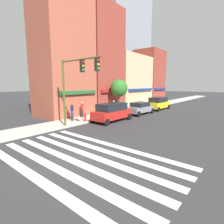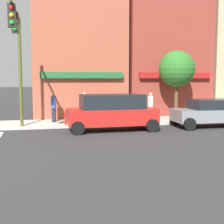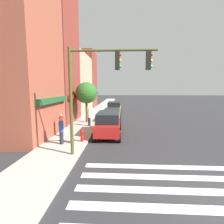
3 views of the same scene
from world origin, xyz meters
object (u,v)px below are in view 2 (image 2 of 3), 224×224
at_px(pedestrian_white_shirt, 151,106).
at_px(pedestrian_red_jacket, 85,105).
at_px(traffic_signal, 17,45).
at_px(pedestrian_blue_shirt, 54,107).
at_px(fire_hydrant, 66,117).
at_px(sedan_grey, 211,112).
at_px(street_tree, 177,69).
at_px(suv_red, 112,111).

height_order(pedestrian_white_shirt, pedestrian_red_jacket, same).
distance_m(traffic_signal, pedestrian_blue_shirt, 4.80).
distance_m(pedestrian_white_shirt, fire_hydrant, 5.28).
distance_m(sedan_grey, pedestrian_red_jacket, 7.75).
height_order(traffic_signal, street_tree, traffic_signal).
distance_m(traffic_signal, fire_hydrant, 4.82).
height_order(pedestrian_white_shirt, pedestrian_blue_shirt, same).
xyz_separation_m(pedestrian_blue_shirt, fire_hydrant, (0.66, -1.25, -0.46)).
distance_m(suv_red, fire_hydrant, 2.89).
xyz_separation_m(traffic_signal, fire_hydrant, (2.45, 1.73, -3.78)).
xyz_separation_m(sedan_grey, pedestrian_white_shirt, (-2.93, 2.14, 0.23)).
bearing_deg(traffic_signal, pedestrian_blue_shirt, 58.88).
xyz_separation_m(sedan_grey, pedestrian_blue_shirt, (-8.82, 2.95, 0.23)).
relative_size(traffic_signal, suv_red, 1.28).
relative_size(pedestrian_red_jacket, pedestrian_blue_shirt, 1.00).
bearing_deg(fire_hydrant, pedestrian_blue_shirt, 117.71).
height_order(traffic_signal, fire_hydrant, traffic_signal).
height_order(pedestrian_red_jacket, pedestrian_blue_shirt, same).
bearing_deg(pedestrian_blue_shirt, pedestrian_white_shirt, -178.40).
bearing_deg(pedestrian_red_jacket, street_tree, 124.53).
xyz_separation_m(traffic_signal, suv_red, (4.75, 0.03, -3.36)).
height_order(traffic_signal, pedestrian_red_jacket, traffic_signal).
bearing_deg(suv_red, pedestrian_red_jacket, 104.32).
bearing_deg(pedestrian_blue_shirt, fire_hydrant, 127.08).
height_order(sedan_grey, pedestrian_red_jacket, pedestrian_red_jacket).
bearing_deg(suv_red, pedestrian_white_shirt, 35.32).
bearing_deg(suv_red, fire_hydrant, 142.74).
bearing_deg(pedestrian_white_shirt, sedan_grey, -59.51).
distance_m(suv_red, pedestrian_red_jacket, 3.75).
height_order(sedan_grey, street_tree, street_tree).
relative_size(traffic_signal, pedestrian_white_shirt, 3.42).
bearing_deg(traffic_signal, street_tree, 16.27).
bearing_deg(street_tree, fire_hydrant, -171.35).
xyz_separation_m(suv_red, sedan_grey, (5.86, -0.00, -0.19)).
distance_m(fire_hydrant, street_tree, 7.83).
bearing_deg(sedan_grey, pedestrian_blue_shirt, 163.03).
bearing_deg(pedestrian_white_shirt, pedestrian_red_jacket, 136.00).
bearing_deg(street_tree, pedestrian_white_shirt, -161.79).
relative_size(suv_red, fire_hydrant, 5.61).
height_order(pedestrian_white_shirt, street_tree, street_tree).
bearing_deg(pedestrian_red_jacket, pedestrian_white_shirt, 111.75).
relative_size(sedan_grey, street_tree, 1.00).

